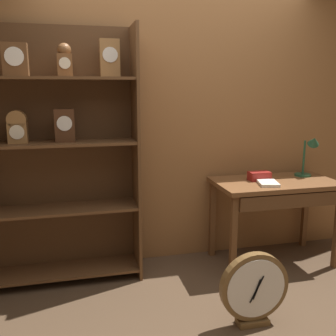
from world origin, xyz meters
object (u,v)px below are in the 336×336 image
Objects in this scene: bookshelf at (40,155)px; open_repair_manual at (268,183)px; toolbox_small at (259,176)px; round_clock_large at (254,289)px; workbench at (276,193)px; desk_lamp at (309,153)px.

bookshelf is 1.94m from open_repair_manual.
toolbox_small reaches higher than open_repair_manual.
round_clock_large is (1.42, -1.01, -0.81)m from bookshelf.
bookshelf is at bearing -173.03° from open_repair_manual.
round_clock_large is (-0.62, -0.85, -0.41)m from workbench.
workbench is 0.21m from toolbox_small.
open_repair_manual is at bearing -7.21° from bookshelf.
bookshelf is 2.08m from workbench.
toolbox_small is (1.90, -0.08, -0.26)m from bookshelf.
desk_lamp is at bearing 34.78° from open_repair_manual.
open_repair_manual is at bearing -159.39° from desk_lamp.
bookshelf is 1.92m from round_clock_large.
toolbox_small is 0.89× the size of open_repair_manual.
bookshelf reaches higher than open_repair_manual.
round_clock_large is at bearing -107.99° from open_repair_manual.
open_repair_manual is (-0.13, -0.08, 0.12)m from workbench.
toolbox_small is 0.37× the size of round_clock_large.
desk_lamp is 1.58m from round_clock_large.
bookshelf is 1.92m from toolbox_small.
open_repair_manual is (0.00, -0.16, -0.03)m from toolbox_small.
toolbox_small is at bearing -176.26° from desk_lamp.
bookshelf is 5.17× the size of desk_lamp.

